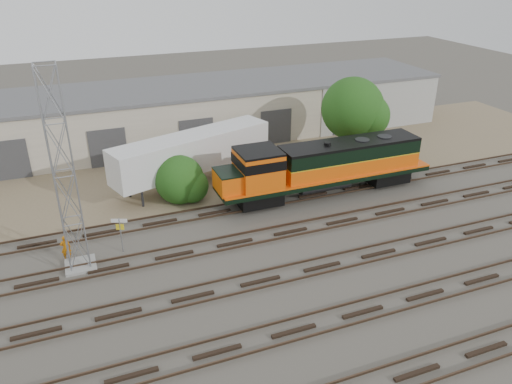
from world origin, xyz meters
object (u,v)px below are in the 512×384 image
object	(u,v)px
signal_tower	(65,177)
locomotive	(322,166)
semi_trailer	(196,152)
worker	(66,248)

from	to	relation	value
signal_tower	locomotive	bearing A→B (deg)	11.12
locomotive	semi_trailer	bearing A→B (deg)	145.55
signal_tower	worker	world-z (taller)	signal_tower
worker	semi_trailer	xyz separation A→B (m)	(10.54, 8.16, 1.82)
semi_trailer	signal_tower	bearing A→B (deg)	-154.95
signal_tower	semi_trailer	xyz separation A→B (m)	(9.84, 9.34, -3.28)
locomotive	signal_tower	bearing A→B (deg)	-168.88
locomotive	worker	distance (m)	19.15
locomotive	signal_tower	distance (m)	18.91
semi_trailer	worker	bearing A→B (deg)	-160.69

